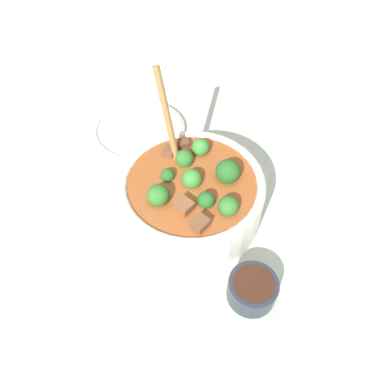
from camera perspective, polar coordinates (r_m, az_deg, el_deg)
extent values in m
plane|color=#ADBCAD|center=(0.72, 0.00, -3.03)|extent=(4.00, 4.00, 0.00)
cylinder|color=white|center=(0.69, 0.00, -0.91)|extent=(0.26, 0.26, 0.09)
torus|color=white|center=(0.65, 0.00, 1.44)|extent=(0.26, 0.26, 0.02)
cylinder|color=brown|center=(0.67, 0.00, -0.11)|extent=(0.23, 0.23, 0.06)
sphere|color=#387F33|center=(0.65, -0.17, 2.15)|extent=(0.04, 0.04, 0.04)
cylinder|color=#6B9956|center=(0.67, -0.16, 0.73)|extent=(0.01, 0.01, 0.02)
sphere|color=#2D6B28|center=(0.62, -5.15, -0.50)|extent=(0.04, 0.04, 0.04)
cylinder|color=#6B9956|center=(0.64, -4.98, -2.00)|extent=(0.01, 0.01, 0.02)
sphere|color=#235B23|center=(0.62, 2.17, -1.20)|extent=(0.03, 0.03, 0.03)
cylinder|color=#6B9956|center=(0.63, 2.11, -2.37)|extent=(0.01, 0.01, 0.01)
sphere|color=#235B23|center=(0.65, 5.50, 3.14)|extent=(0.04, 0.04, 0.04)
cylinder|color=#6B9956|center=(0.67, 5.30, 1.37)|extent=(0.02, 0.02, 0.02)
sphere|color=#2D6B28|center=(0.68, -1.16, 5.10)|extent=(0.03, 0.03, 0.03)
cylinder|color=#6B9956|center=(0.70, -1.13, 3.72)|extent=(0.01, 0.01, 0.02)
sphere|color=#2D6B28|center=(0.61, 5.56, -2.13)|extent=(0.03, 0.03, 0.03)
cylinder|color=#6B9956|center=(0.63, 5.39, -3.46)|extent=(0.01, 0.01, 0.02)
sphere|color=#387F33|center=(0.69, 1.32, 6.84)|extent=(0.03, 0.03, 0.03)
cylinder|color=#6B9956|center=(0.71, 1.28, 5.48)|extent=(0.01, 0.01, 0.01)
sphere|color=#235B23|center=(0.66, -3.72, 2.56)|extent=(0.02, 0.02, 0.02)
cylinder|color=#6B9956|center=(0.67, -3.64, 1.56)|extent=(0.01, 0.01, 0.01)
cube|color=brown|center=(0.59, 1.22, -4.93)|extent=(0.03, 0.03, 0.02)
cube|color=brown|center=(0.71, -1.33, 7.32)|extent=(0.03, 0.03, 0.02)
cube|color=brown|center=(0.61, -1.26, -2.21)|extent=(0.03, 0.03, 0.02)
cube|color=brown|center=(0.70, -3.43, 6.02)|extent=(0.02, 0.03, 0.02)
ellipsoid|color=olive|center=(0.69, -2.31, 4.96)|extent=(0.04, 0.03, 0.01)
cylinder|color=olive|center=(0.67, -3.83, 11.55)|extent=(0.07, 0.06, 0.16)
cylinder|color=#232833|center=(0.63, 9.15, -14.43)|extent=(0.08, 0.08, 0.04)
cylinder|color=#381E14|center=(0.61, 9.34, -13.83)|extent=(0.07, 0.07, 0.02)
cylinder|color=silver|center=(0.88, -8.16, 9.28)|extent=(0.21, 0.21, 0.01)
torus|color=silver|center=(0.87, -8.21, 9.57)|extent=(0.21, 0.21, 0.01)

